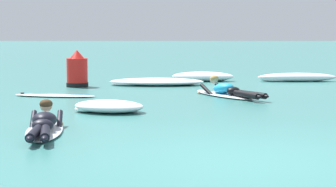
% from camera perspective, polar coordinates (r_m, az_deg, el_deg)
% --- Properties ---
extents(ground_plane, '(120.00, 120.00, 0.00)m').
position_cam_1_polar(ground_plane, '(18.22, 2.82, 0.68)').
color(ground_plane, '#387A75').
extents(surfer_near, '(0.83, 2.59, 0.54)m').
position_cam_1_polar(surfer_near, '(10.28, -11.41, -2.82)').
color(surfer_near, silver).
rests_on(surfer_near, ground).
extents(surfer_far, '(1.71, 2.53, 0.54)m').
position_cam_1_polar(surfer_far, '(15.39, 5.14, 0.20)').
color(surfer_far, silver).
rests_on(surfer_far, ground).
extents(drifting_surfboard, '(2.12, 0.89, 0.16)m').
position_cam_1_polar(drifting_surfboard, '(15.63, -10.52, -0.17)').
color(drifting_surfboard, white).
rests_on(drifting_surfboard, ground).
extents(whitewater_front, '(2.79, 1.19, 0.21)m').
position_cam_1_polar(whitewater_front, '(18.45, -1.27, 1.06)').
color(whitewater_front, white).
rests_on(whitewater_front, ground).
extents(whitewater_mid_right, '(2.00, 0.98, 0.30)m').
position_cam_1_polar(whitewater_mid_right, '(19.84, 2.92, 1.52)').
color(whitewater_mid_right, white).
rests_on(whitewater_mid_right, ground).
extents(whitewater_back, '(1.66, 1.34, 0.24)m').
position_cam_1_polar(whitewater_back, '(12.63, -5.59, -1.19)').
color(whitewater_back, white).
rests_on(whitewater_back, ground).
extents(whitewater_far_band, '(2.47, 0.69, 0.27)m').
position_cam_1_polar(whitewater_far_band, '(20.11, 11.35, 1.44)').
color(whitewater_far_band, white).
rests_on(whitewater_far_band, ground).
extents(channel_marker_buoy, '(0.62, 0.62, 1.05)m').
position_cam_1_polar(channel_marker_buoy, '(18.11, -8.47, 1.93)').
color(channel_marker_buoy, red).
rests_on(channel_marker_buoy, ground).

